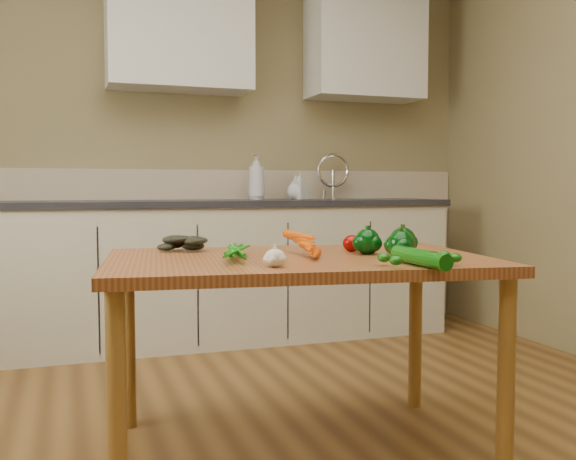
% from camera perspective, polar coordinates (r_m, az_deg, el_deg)
% --- Properties ---
extents(room, '(4.04, 5.04, 2.64)m').
position_cam_1_polar(room, '(2.15, 2.92, 10.87)').
color(room, brown).
rests_on(room, ground).
extents(counter_run, '(2.84, 0.64, 1.14)m').
position_cam_1_polar(counter_run, '(4.16, -4.86, -3.44)').
color(counter_run, beige).
rests_on(counter_run, ground).
extents(upper_cabinets, '(2.15, 0.35, 0.70)m').
position_cam_1_polar(upper_cabinets, '(4.44, -1.49, 16.42)').
color(upper_cabinets, silver).
rests_on(upper_cabinets, room).
extents(table, '(1.47, 1.05, 0.73)m').
position_cam_1_polar(table, '(2.35, 0.85, -4.33)').
color(table, '#9F592E').
rests_on(table, ground).
extents(soap_bottle_a, '(0.16, 0.16, 0.30)m').
position_cam_1_polar(soap_bottle_a, '(4.28, -2.83, 4.76)').
color(soap_bottle_a, silver).
rests_on(soap_bottle_a, counter_run).
extents(soap_bottle_b, '(0.12, 0.11, 0.18)m').
position_cam_1_polar(soap_bottle_b, '(4.35, 1.07, 3.96)').
color(soap_bottle_b, silver).
rests_on(soap_bottle_b, counter_run).
extents(soap_bottle_c, '(0.17, 0.17, 0.16)m').
position_cam_1_polar(soap_bottle_c, '(4.36, 0.73, 3.79)').
color(soap_bottle_c, silver).
rests_on(soap_bottle_c, counter_run).
extents(carrot_bunch, '(0.28, 0.23, 0.07)m').
position_cam_1_polar(carrot_bunch, '(2.32, -0.40, -1.58)').
color(carrot_bunch, '#E04F05').
rests_on(carrot_bunch, table).
extents(leafy_greens, '(0.19, 0.18, 0.10)m').
position_cam_1_polar(leafy_greens, '(2.55, -9.48, -0.80)').
color(leafy_greens, black).
rests_on(leafy_greens, table).
extents(garlic_bulb, '(0.07, 0.07, 0.06)m').
position_cam_1_polar(garlic_bulb, '(2.03, -1.18, -2.50)').
color(garlic_bulb, silver).
rests_on(garlic_bulb, table).
extents(pepper_a, '(0.10, 0.10, 0.10)m').
position_cam_1_polar(pepper_a, '(2.43, 7.08, -1.04)').
color(pepper_a, '#023107').
rests_on(pepper_a, table).
extents(pepper_b, '(0.10, 0.10, 0.10)m').
position_cam_1_polar(pepper_b, '(2.44, 10.16, -1.00)').
color(pepper_b, '#023107').
rests_on(pepper_b, table).
extents(pepper_c, '(0.10, 0.10, 0.10)m').
position_cam_1_polar(pepper_c, '(2.32, 10.01, -1.28)').
color(pepper_c, '#023107').
rests_on(pepper_c, table).
extents(tomato_a, '(0.07, 0.07, 0.07)m').
position_cam_1_polar(tomato_a, '(2.52, 5.69, -1.19)').
color(tomato_a, '#810402').
rests_on(tomato_a, table).
extents(tomato_b, '(0.08, 0.08, 0.08)m').
position_cam_1_polar(tomato_b, '(2.56, 7.05, -1.00)').
color(tomato_b, '#BE3304').
rests_on(tomato_b, table).
extents(tomato_c, '(0.06, 0.06, 0.06)m').
position_cam_1_polar(tomato_c, '(2.59, 9.37, -1.16)').
color(tomato_c, '#BE3304').
rests_on(tomato_c, table).
extents(zucchini_a, '(0.06, 0.23, 0.05)m').
position_cam_1_polar(zucchini_a, '(2.13, 11.18, -2.30)').
color(zucchini_a, '#094E08').
rests_on(zucchini_a, table).
extents(zucchini_b, '(0.06, 0.22, 0.05)m').
position_cam_1_polar(zucchini_b, '(2.07, 12.19, -2.55)').
color(zucchini_b, '#094E08').
rests_on(zucchini_b, table).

